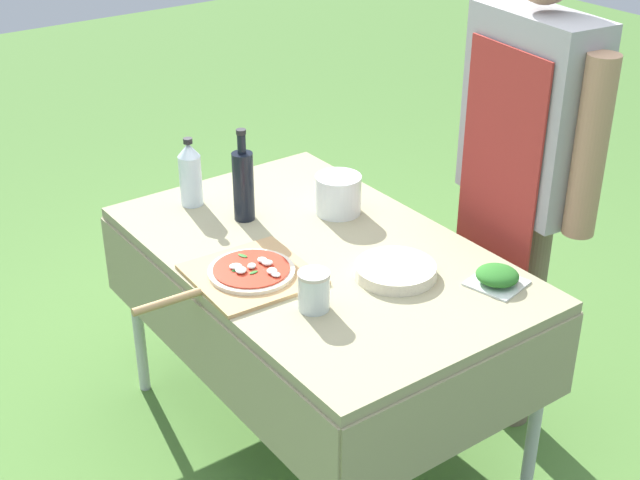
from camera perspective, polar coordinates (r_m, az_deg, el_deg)
The scene contains 10 objects.
ground_plane at distance 3.23m, azimuth -0.05°, elevation -12.57°, with size 12.00×12.00×0.00m, color #517F38.
prep_table at distance 2.84m, azimuth -0.05°, elevation -2.07°, with size 1.39×0.88×0.76m.
person_cook at distance 2.95m, azimuth 12.94°, elevation 5.05°, with size 0.63×0.25×1.68m.
pizza_on_peel at distance 2.66m, azimuth -4.62°, elevation -2.18°, with size 0.36×0.56×0.05m.
oil_bottle at distance 2.95m, azimuth -4.93°, elevation 3.60°, with size 0.07×0.07×0.32m.
water_bottle at distance 3.08m, azimuth -8.30°, elevation 4.22°, with size 0.08×0.08×0.24m.
herb_container at distance 2.66m, azimuth 11.27°, elevation -2.30°, with size 0.18×0.18×0.05m.
mixing_tub at distance 3.01m, azimuth 1.17°, elevation 2.94°, with size 0.16×0.16×0.13m, color silver.
plate_stack at distance 2.67m, azimuth 4.85°, elevation -1.95°, with size 0.25×0.25×0.03m.
sauce_jar at distance 2.48m, azimuth -0.40°, elevation -3.40°, with size 0.09×0.09×0.12m.
Camera 1 is at (1.99, -1.43, 2.11)m, focal length 50.00 mm.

